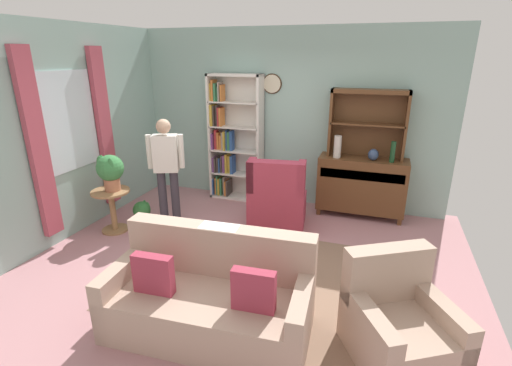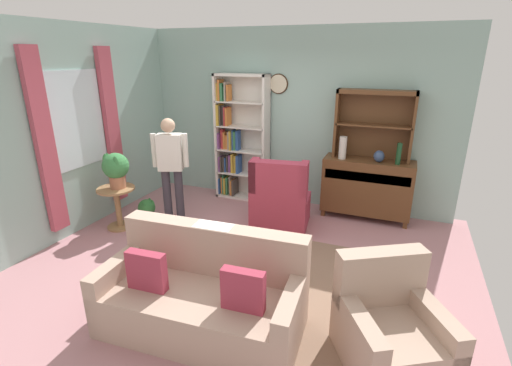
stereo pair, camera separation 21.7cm
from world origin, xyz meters
TOP-DOWN VIEW (x-y plane):
  - ground_plane at (0.00, 0.00)m, footprint 5.40×4.60m
  - wall_back at (0.00, 2.13)m, footprint 5.00×0.09m
  - wall_left at (-2.52, 0.01)m, footprint 0.16×4.20m
  - area_rug at (0.20, -0.30)m, footprint 2.65×2.18m
  - bookshelf at (-0.94, 1.94)m, footprint 0.90×0.30m
  - sideboard at (1.23, 1.86)m, footprint 1.30×0.45m
  - sideboard_hutch at (1.23, 1.97)m, footprint 1.10×0.26m
  - vase_tall at (0.84, 1.78)m, footprint 0.11×0.11m
  - vase_round at (1.36, 1.79)m, footprint 0.15×0.15m
  - bottle_wine at (1.62, 1.77)m, footprint 0.07×0.07m
  - couch_floral at (0.15, -1.19)m, footprint 1.85×0.97m
  - armchair_floral at (1.75, -1.00)m, footprint 1.04×1.05m
  - wingback_chair at (0.14, 1.03)m, footprint 0.89×0.90m
  - plant_stand at (-2.02, 0.17)m, footprint 0.52×0.52m
  - potted_plant_large at (-2.00, 0.19)m, footprint 0.36×0.36m
  - potted_plant_small at (-1.77, 0.48)m, footprint 0.25×0.25m
  - person_reading at (-1.39, 0.63)m, footprint 0.51×0.31m
  - coffee_table at (0.06, -0.48)m, footprint 0.80×0.50m
  - book_stack at (0.17, -0.42)m, footprint 0.21×0.15m

SIDE VIEW (x-z plane):
  - ground_plane at x=0.00m, z-range -0.02..0.00m
  - area_rug at x=0.20m, z-range 0.00..0.01m
  - potted_plant_small at x=-1.77m, z-range 0.03..0.38m
  - armchair_floral at x=1.75m, z-range -0.15..0.73m
  - couch_floral at x=0.15m, z-range -0.14..0.76m
  - coffee_table at x=0.06m, z-range 0.14..0.56m
  - plant_stand at x=-2.02m, z-range 0.07..0.68m
  - wingback_chair at x=0.14m, z-range -0.14..0.91m
  - book_stack at x=0.17m, z-range 0.42..0.49m
  - sideboard at x=1.23m, z-range 0.05..0.97m
  - potted_plant_large at x=-2.00m, z-range 0.65..1.15m
  - person_reading at x=-1.39m, z-range 0.13..1.69m
  - bookshelf at x=-0.94m, z-range -0.05..2.05m
  - vase_round at x=1.36m, z-range 0.92..1.09m
  - bottle_wine at x=1.62m, z-range 0.92..1.23m
  - vase_tall at x=0.84m, z-range 0.92..1.25m
  - wall_left at x=-2.52m, z-range 0.00..2.80m
  - wall_back at x=0.00m, z-range 0.00..2.80m
  - sideboard_hutch at x=1.23m, z-range 1.06..2.06m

